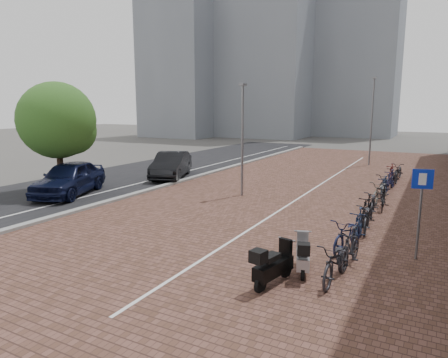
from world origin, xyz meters
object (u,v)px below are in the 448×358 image
car_navy (69,178)px  car_dark (171,165)px  scooter_front (303,254)px  parking_sign (421,199)px  scooter_mid (273,264)px

car_navy → car_dark: (1.56, 6.36, -0.04)m
car_dark → scooter_front: 15.29m
parking_sign → car_navy: bearing=160.2°
car_navy → scooter_mid: size_ratio=3.17×
scooter_front → scooter_mid: (-0.39, -1.07, 0.03)m
scooter_mid → car_navy: bearing=171.5°
scooter_mid → parking_sign: parking_sign is taller
car_dark → scooter_mid: car_dark is taller
car_navy → parking_sign: size_ratio=1.88×
car_dark → scooter_mid: (11.04, -11.21, -0.26)m
car_navy → scooter_mid: (12.60, -4.85, -0.30)m
car_navy → parking_sign: bearing=-26.4°
car_navy → parking_sign: parking_sign is taller
car_navy → scooter_front: bearing=-37.4°
parking_sign → car_dark: bearing=136.4°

